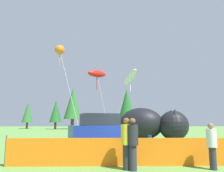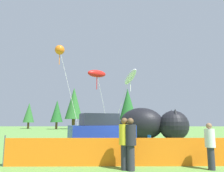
{
  "view_description": "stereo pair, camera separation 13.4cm",
  "coord_description": "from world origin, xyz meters",
  "px_view_note": "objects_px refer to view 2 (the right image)",
  "views": [
    {
      "loc": [
        -1.04,
        -13.27,
        1.76
      ],
      "look_at": [
        -1.05,
        5.38,
        4.75
      ],
      "focal_mm": 35.0,
      "sensor_mm": 36.0,
      "label": 1
    },
    {
      "loc": [
        -0.91,
        -13.27,
        1.76
      ],
      "look_at": [
        -1.05,
        5.38,
        4.75
      ],
      "focal_mm": 35.0,
      "sensor_mm": 36.0,
      "label": 2
    }
  ],
  "objects_px": {
    "folding_chair": "(151,141)",
    "spectator_in_grey_shirt": "(210,144)",
    "spectator_in_blue_shirt": "(131,141)",
    "kite_orange_flower": "(60,50)",
    "parked_car": "(101,132)",
    "kite_white_ghost": "(130,77)",
    "spectator_in_yellow_shirt": "(125,141)",
    "kite_red_lizard": "(97,74)",
    "inflatable_cat": "(151,125)"
  },
  "relations": [
    {
      "from": "spectator_in_yellow_shirt",
      "to": "kite_red_lizard",
      "type": "relative_size",
      "value": 0.31
    },
    {
      "from": "spectator_in_blue_shirt",
      "to": "kite_orange_flower",
      "type": "relative_size",
      "value": 0.23
    },
    {
      "from": "kite_orange_flower",
      "to": "spectator_in_yellow_shirt",
      "type": "bearing_deg",
      "value": -62.54
    },
    {
      "from": "inflatable_cat",
      "to": "spectator_in_grey_shirt",
      "type": "xyz_separation_m",
      "value": [
        0.04,
        -12.45,
        -0.47
      ]
    },
    {
      "from": "folding_chair",
      "to": "spectator_in_grey_shirt",
      "type": "relative_size",
      "value": 0.53
    },
    {
      "from": "parked_car",
      "to": "spectator_in_blue_shirt",
      "type": "bearing_deg",
      "value": -98.09
    },
    {
      "from": "spectator_in_yellow_shirt",
      "to": "kite_white_ghost",
      "type": "distance_m",
      "value": 11.82
    },
    {
      "from": "kite_red_lizard",
      "to": "spectator_in_yellow_shirt",
      "type": "bearing_deg",
      "value": -79.13
    },
    {
      "from": "inflatable_cat",
      "to": "kite_white_ghost",
      "type": "bearing_deg",
      "value": -124.68
    },
    {
      "from": "parked_car",
      "to": "kite_red_lizard",
      "type": "distance_m",
      "value": 5.78
    },
    {
      "from": "spectator_in_grey_shirt",
      "to": "kite_red_lizard",
      "type": "bearing_deg",
      "value": 118.24
    },
    {
      "from": "inflatable_cat",
      "to": "spectator_in_blue_shirt",
      "type": "distance_m",
      "value": 12.95
    },
    {
      "from": "kite_orange_flower",
      "to": "folding_chair",
      "type": "bearing_deg",
      "value": -31.29
    },
    {
      "from": "kite_white_ghost",
      "to": "inflatable_cat",
      "type": "bearing_deg",
      "value": 38.9
    },
    {
      "from": "spectator_in_yellow_shirt",
      "to": "kite_orange_flower",
      "type": "relative_size",
      "value": 0.23
    },
    {
      "from": "inflatable_cat",
      "to": "spectator_in_yellow_shirt",
      "type": "distance_m",
      "value": 12.87
    },
    {
      "from": "spectator_in_blue_shirt",
      "to": "kite_orange_flower",
      "type": "xyz_separation_m",
      "value": [
        -5.23,
        9.78,
        6.73
      ]
    },
    {
      "from": "spectator_in_blue_shirt",
      "to": "kite_orange_flower",
      "type": "distance_m",
      "value": 12.98
    },
    {
      "from": "parked_car",
      "to": "inflatable_cat",
      "type": "distance_m",
      "value": 8.09
    },
    {
      "from": "kite_orange_flower",
      "to": "spectator_in_blue_shirt",
      "type": "bearing_deg",
      "value": -61.87
    },
    {
      "from": "kite_white_ghost",
      "to": "kite_red_lizard",
      "type": "distance_m",
      "value": 3.29
    },
    {
      "from": "spectator_in_grey_shirt",
      "to": "kite_white_ghost",
      "type": "bearing_deg",
      "value": 100.88
    },
    {
      "from": "folding_chair",
      "to": "spectator_in_blue_shirt",
      "type": "bearing_deg",
      "value": -119.54
    },
    {
      "from": "inflatable_cat",
      "to": "kite_orange_flower",
      "type": "distance_m",
      "value": 10.71
    },
    {
      "from": "spectator_in_blue_shirt",
      "to": "kite_red_lizard",
      "type": "relative_size",
      "value": 0.31
    },
    {
      "from": "spectator_in_yellow_shirt",
      "to": "spectator_in_grey_shirt",
      "type": "height_order",
      "value": "spectator_in_yellow_shirt"
    },
    {
      "from": "spectator_in_blue_shirt",
      "to": "kite_red_lizard",
      "type": "xyz_separation_m",
      "value": [
        -1.98,
        9.33,
        4.56
      ]
    },
    {
      "from": "parked_car",
      "to": "kite_white_ghost",
      "type": "distance_m",
      "value": 7.27
    },
    {
      "from": "folding_chair",
      "to": "spectator_in_grey_shirt",
      "type": "xyz_separation_m",
      "value": [
        1.25,
        -5.42,
        0.4
      ]
    },
    {
      "from": "folding_chair",
      "to": "kite_white_ghost",
      "type": "distance_m",
      "value": 7.47
    },
    {
      "from": "spectator_in_grey_shirt",
      "to": "kite_red_lizard",
      "type": "distance_m",
      "value": 11.41
    },
    {
      "from": "parked_car",
      "to": "spectator_in_yellow_shirt",
      "type": "relative_size",
      "value": 2.32
    },
    {
      "from": "spectator_in_grey_shirt",
      "to": "kite_white_ghost",
      "type": "relative_size",
      "value": 0.27
    },
    {
      "from": "folding_chair",
      "to": "spectator_in_blue_shirt",
      "type": "distance_m",
      "value": 5.85
    },
    {
      "from": "kite_orange_flower",
      "to": "kite_red_lizard",
      "type": "distance_m",
      "value": 3.93
    },
    {
      "from": "inflatable_cat",
      "to": "spectator_in_blue_shirt",
      "type": "relative_size",
      "value": 3.54
    },
    {
      "from": "folding_chair",
      "to": "spectator_in_yellow_shirt",
      "type": "bearing_deg",
      "value": -121.98
    },
    {
      "from": "inflatable_cat",
      "to": "spectator_in_yellow_shirt",
      "type": "relative_size",
      "value": 3.52
    },
    {
      "from": "inflatable_cat",
      "to": "spectator_in_grey_shirt",
      "type": "bearing_deg",
      "value": -73.4
    },
    {
      "from": "parked_car",
      "to": "folding_chair",
      "type": "distance_m",
      "value": 3.14
    },
    {
      "from": "spectator_in_grey_shirt",
      "to": "spectator_in_yellow_shirt",
      "type": "bearing_deg",
      "value": -179.56
    },
    {
      "from": "spectator_in_blue_shirt",
      "to": "parked_car",
      "type": "bearing_deg",
      "value": 103.55
    },
    {
      "from": "folding_chair",
      "to": "spectator_in_blue_shirt",
      "type": "height_order",
      "value": "spectator_in_blue_shirt"
    },
    {
      "from": "spectator_in_grey_shirt",
      "to": "kite_orange_flower",
      "type": "xyz_separation_m",
      "value": [
        -8.18,
        9.63,
        6.83
      ]
    },
    {
      "from": "kite_white_ghost",
      "to": "parked_car",
      "type": "bearing_deg",
      "value": -113.46
    },
    {
      "from": "spectator_in_grey_shirt",
      "to": "kite_orange_flower",
      "type": "distance_m",
      "value": 14.36
    },
    {
      "from": "spectator_in_grey_shirt",
      "to": "kite_orange_flower",
      "type": "height_order",
      "value": "kite_orange_flower"
    },
    {
      "from": "inflatable_cat",
      "to": "kite_red_lizard",
      "type": "distance_m",
      "value": 7.22
    },
    {
      "from": "spectator_in_grey_shirt",
      "to": "kite_orange_flower",
      "type": "bearing_deg",
      "value": 130.34
    },
    {
      "from": "kite_white_ghost",
      "to": "kite_red_lizard",
      "type": "height_order",
      "value": "kite_white_ghost"
    }
  ]
}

